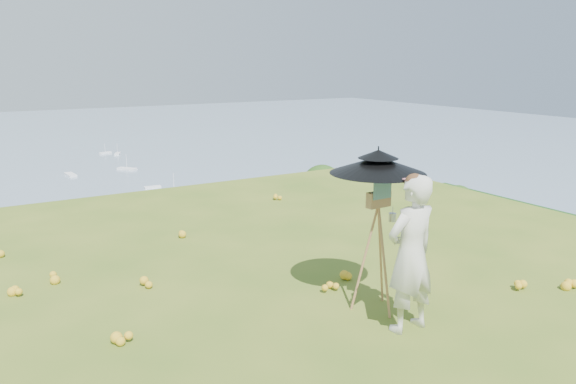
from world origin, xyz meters
TOP-DOWN VIEW (x-y plane):
  - ground at (0.00, 0.00)m, footprint 14.00×14.00m
  - shoreline_tier at (0.00, 75.00)m, footprint 170.00×28.00m
  - slope_trees at (0.00, 35.00)m, footprint 110.00×50.00m
  - harbor_town at (0.00, 75.00)m, footprint 110.00×22.00m
  - wildflowers at (0.00, 0.25)m, footprint 10.00×10.50m
  - painter at (0.71, -1.63)m, footprint 0.69×0.48m
  - field_easel at (0.72, -1.02)m, footprint 0.65×0.65m
  - sun_umbrella at (0.72, -0.99)m, footprint 1.19×1.19m
  - painter_cap at (0.71, -1.63)m, footprint 0.22×0.26m

SIDE VIEW (x-z plane):
  - shoreline_tier at x=0.00m, z-range -40.00..-32.00m
  - harbor_town at x=0.00m, z-range -32.00..-27.00m
  - slope_trees at x=0.00m, z-range -18.00..-12.00m
  - ground at x=0.00m, z-range 0.00..0.00m
  - wildflowers at x=0.00m, z-range 0.00..0.12m
  - field_easel at x=0.72m, z-range 0.00..1.65m
  - painter at x=0.71m, z-range 0.00..1.84m
  - sun_umbrella at x=0.72m, z-range 1.36..2.07m
  - painter_cap at x=0.71m, z-range 1.74..1.84m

